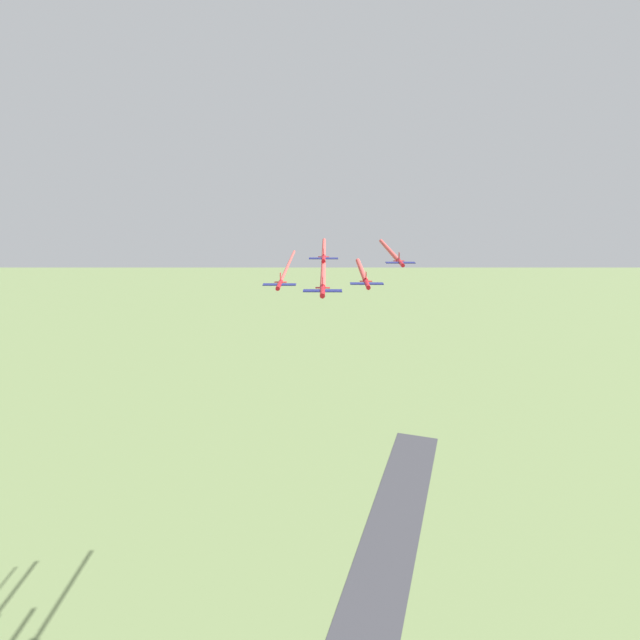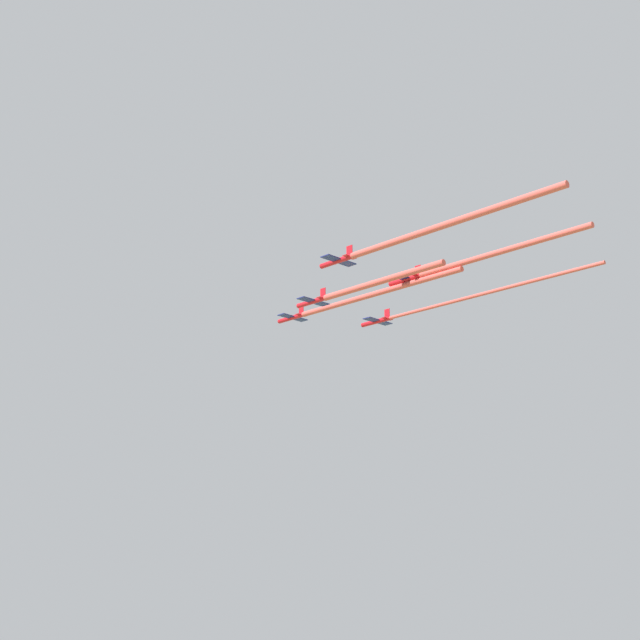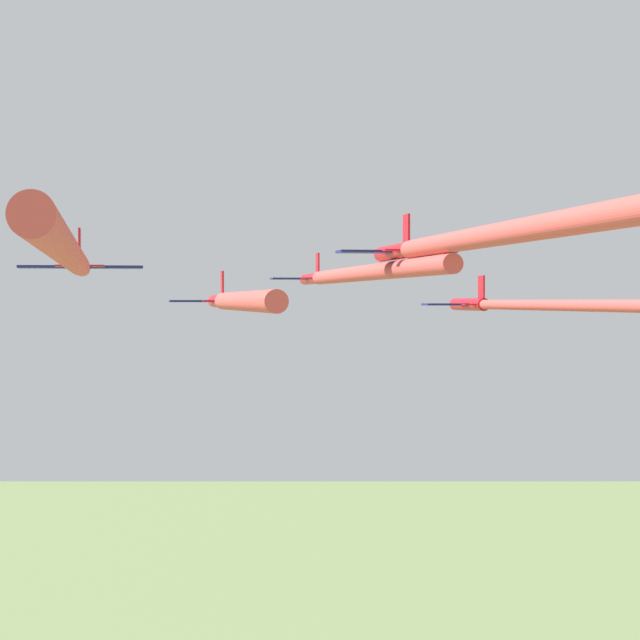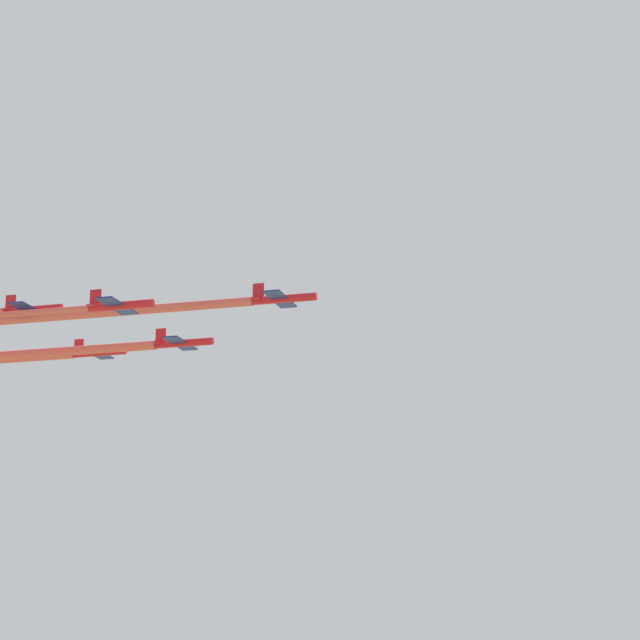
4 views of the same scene
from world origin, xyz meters
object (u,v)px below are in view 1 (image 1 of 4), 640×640
(jet_0, at_px, (323,291))
(jet_2, at_px, (279,285))
(jet_1, at_px, (367,284))
(jet_4, at_px, (323,258))
(jet_3, at_px, (400,263))

(jet_0, distance_m, jet_2, 21.12)
(jet_0, xyz_separation_m, jet_1, (-20.75, -3.08, -2.16))
(jet_1, distance_m, jet_4, 21.25)
(jet_1, xyz_separation_m, jet_4, (-7.39, -19.63, 3.39))
(jet_0, height_order, jet_4, jet_4)
(jet_1, relative_size, jet_4, 1.00)
(jet_2, relative_size, jet_3, 1.00)
(jet_1, height_order, jet_3, jet_3)
(jet_1, bearing_deg, jet_2, 0.00)
(jet_2, height_order, jet_3, jet_3)
(jet_2, bearing_deg, jet_4, -120.47)
(jet_1, bearing_deg, jet_3, -120.47)
(jet_2, xyz_separation_m, jet_3, (-34.11, 13.48, 2.53))
(jet_0, relative_size, jet_4, 1.00)
(jet_2, distance_m, jet_4, 21.30)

